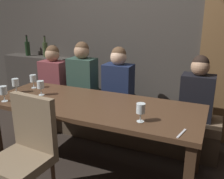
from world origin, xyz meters
name	(u,v)px	position (x,y,z in m)	size (l,w,h in m)	color
ground	(94,166)	(0.00, 0.00, 0.00)	(9.00, 9.00, 0.00)	black
back_wall_tiled	(133,22)	(0.00, 1.22, 1.50)	(6.00, 0.12, 3.00)	#423D38
back_counter	(39,85)	(-1.55, 1.04, 0.47)	(1.10, 0.28, 0.95)	#38342F
dining_table	(93,111)	(0.00, 0.00, 0.65)	(2.20, 0.84, 0.74)	#412B1C
banquette_bench	(118,122)	(0.00, 0.70, 0.23)	(2.50, 0.44, 0.45)	#4A3C2E
chair_near_side	(26,147)	(-0.24, -0.72, 0.56)	(0.47, 0.47, 0.98)	#4C3321
diner_redhead	(54,73)	(-1.00, 0.71, 0.80)	(0.36, 0.24, 0.74)	brown
diner_bearded	(82,74)	(-0.53, 0.72, 0.83)	(0.36, 0.24, 0.81)	#2D473D
diner_far_end	(118,79)	(-0.01, 0.71, 0.82)	(0.36, 0.24, 0.78)	#192342
diner_near_end	(198,90)	(0.95, 0.72, 0.80)	(0.36, 0.24, 0.74)	black
wine_bottle_dark_red	(28,48)	(-1.71, 1.03, 1.07)	(0.08, 0.08, 0.33)	black
wine_bottle_pale_label	(45,49)	(-1.39, 1.06, 1.07)	(0.08, 0.08, 0.33)	#384728
wine_glass_center_front	(141,109)	(0.58, -0.23, 0.85)	(0.08, 0.08, 0.16)	silver
wine_glass_center_back	(40,85)	(-0.64, 0.00, 0.85)	(0.08, 0.08, 0.16)	silver
wine_glass_near_right	(15,83)	(-0.97, -0.04, 0.86)	(0.08, 0.08, 0.16)	silver
wine_glass_far_left	(3,91)	(-0.86, -0.32, 0.86)	(0.08, 0.08, 0.16)	silver
wine_glass_near_left	(33,79)	(-0.90, 0.18, 0.85)	(0.08, 0.08, 0.16)	silver
fork_on_table	(181,133)	(0.94, -0.31, 0.74)	(0.02, 0.17, 0.01)	silver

